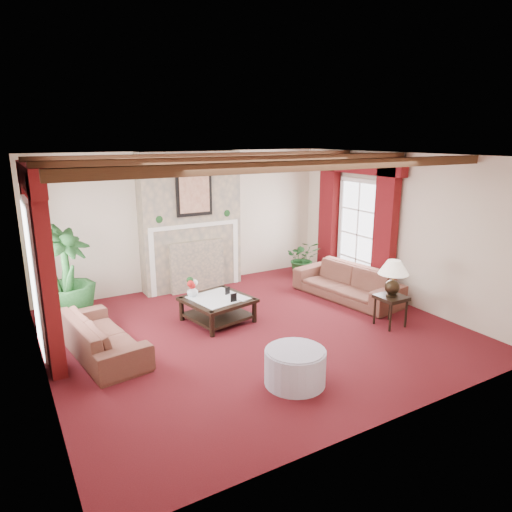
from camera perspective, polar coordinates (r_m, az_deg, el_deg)
floor at (r=7.27m, az=-0.08°, el=-9.37°), size 6.00×6.00×0.00m
ceiling at (r=6.64m, az=-0.09°, el=12.41°), size 6.00×6.00×0.00m
back_wall at (r=9.27m, az=-8.62°, el=4.50°), size 6.00×0.02×2.70m
left_wall at (r=5.98m, az=-25.86°, el=-2.50°), size 0.02×5.50×2.70m
right_wall at (r=8.69m, az=17.36°, el=3.32°), size 0.02×5.50×2.70m
ceiling_beams at (r=6.64m, az=-0.08°, el=11.89°), size 6.00×3.00×0.12m
fireplace at (r=8.94m, az=-8.48°, el=12.85°), size 2.00×0.52×2.70m
french_door_left at (r=6.81m, az=-27.06°, el=6.05°), size 0.10×1.10×2.16m
french_door_right at (r=9.26m, az=13.04°, el=9.16°), size 0.10×1.10×2.16m
curtains_left at (r=6.78m, az=-26.54°, el=9.66°), size 0.20×2.40×2.55m
curtains_right at (r=9.16m, az=12.67°, el=11.76°), size 0.20×2.40×2.55m
sofa_left at (r=6.79m, az=-18.84°, el=-8.65°), size 2.03×1.05×0.74m
sofa_right at (r=8.72m, az=11.32°, el=-2.63°), size 2.29×1.26×0.82m
potted_palm at (r=8.00m, az=-22.50°, el=-4.78°), size 2.52×2.52×0.90m
small_plant at (r=9.98m, az=5.89°, el=-0.78°), size 1.38×1.39×0.63m
coffee_table at (r=7.60m, az=-4.80°, el=-6.70°), size 1.16×1.16×0.40m
side_table at (r=7.70m, az=16.44°, el=-6.57°), size 0.55×0.55×0.51m
ottoman at (r=5.79m, az=4.91°, el=-13.66°), size 0.76×0.76×0.44m
table_lamp at (r=7.52m, az=16.74°, el=-2.62°), size 0.48×0.48×0.60m
flower_vase at (r=7.62m, az=-7.95°, el=-4.36°), size 0.28×0.29×0.19m
book at (r=7.36m, az=-2.47°, el=-4.53°), size 0.22×0.13×0.28m
photo_frame_a at (r=7.31m, az=-2.81°, el=-5.24°), size 0.11×0.02×0.15m
photo_frame_b at (r=7.65m, az=-3.58°, el=-4.39°), size 0.10×0.06×0.13m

